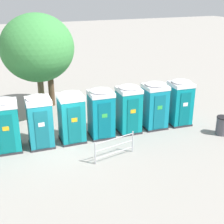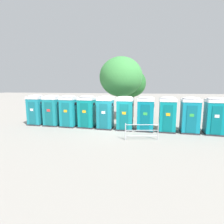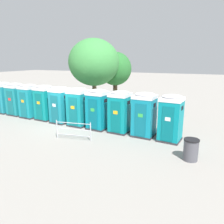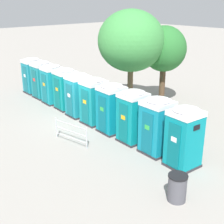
{
  "view_description": "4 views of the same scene",
  "coord_description": "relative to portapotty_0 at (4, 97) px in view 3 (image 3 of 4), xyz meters",
  "views": [
    {
      "loc": [
        -2.94,
        -13.43,
        7.07
      ],
      "look_at": [
        2.9,
        0.17,
        1.23
      ],
      "focal_mm": 50.0,
      "sensor_mm": 36.0,
      "label": 1
    },
    {
      "loc": [
        1.9,
        -12.71,
        3.33
      ],
      "look_at": [
        -0.24,
        0.33,
        1.3
      ],
      "focal_mm": 28.0,
      "sensor_mm": 36.0,
      "label": 2
    },
    {
      "loc": [
        8.73,
        -11.64,
        4.33
      ],
      "look_at": [
        3.29,
        0.15,
        1.2
      ],
      "focal_mm": 35.0,
      "sensor_mm": 36.0,
      "label": 3
    },
    {
      "loc": [
        13.32,
        -9.78,
        6.46
      ],
      "look_at": [
        2.3,
        0.2,
        1.06
      ],
      "focal_mm": 50.0,
      "sensor_mm": 36.0,
      "label": 4
    }
  ],
  "objects": [
    {
      "name": "portapotty_0",
      "position": [
        0.0,
        0.0,
        0.0
      ],
      "size": [
        1.21,
        1.24,
        2.54
      ],
      "color": "#2D2D33",
      "rests_on": "ground"
    },
    {
      "name": "portapotty_4",
      "position": [
        6.09,
        -0.43,
        0.0
      ],
      "size": [
        1.23,
        1.26,
        2.54
      ],
      "color": "#2D2D33",
      "rests_on": "ground"
    },
    {
      "name": "portapotty_6",
      "position": [
        9.13,
        -0.57,
        -0.0
      ],
      "size": [
        1.29,
        1.28,
        2.54
      ],
      "color": "#2D2D33",
      "rests_on": "ground"
    },
    {
      "name": "ground_plane",
      "position": [
        6.83,
        -0.73,
        -1.28
      ],
      "size": [
        120.0,
        120.0,
        0.0
      ],
      "primitive_type": "plane",
      "color": "gray"
    },
    {
      "name": "street_tree_1",
      "position": [
        6.87,
        3.05,
        2.8
      ],
      "size": [
        4.0,
        4.0,
        5.95
      ],
      "color": "brown",
      "rests_on": "ground"
    },
    {
      "name": "portapotty_7",
      "position": [
        10.66,
        -0.6,
        0.0
      ],
      "size": [
        1.23,
        1.26,
        2.54
      ],
      "color": "#2D2D33",
      "rests_on": "ground"
    },
    {
      "name": "event_barrier",
      "position": [
        8.86,
        -2.9,
        -0.72
      ],
      "size": [
        2.03,
        0.41,
        1.05
      ],
      "color": "#B7B7BC",
      "rests_on": "ground"
    },
    {
      "name": "trash_can",
      "position": [
        14.97,
        -2.86,
        -0.79
      ],
      "size": [
        0.67,
        0.67,
        0.97
      ],
      "color": "#4C4C54",
      "rests_on": "ground"
    },
    {
      "name": "portapotty_5",
      "position": [
        7.61,
        -0.49,
        -0.0
      ],
      "size": [
        1.25,
        1.24,
        2.54
      ],
      "color": "#2D2D33",
      "rests_on": "ground"
    },
    {
      "name": "portapotty_9",
      "position": [
        13.7,
        -0.8,
        0.0
      ],
      "size": [
        1.26,
        1.3,
        2.54
      ],
      "color": "#2D2D33",
      "rests_on": "ground"
    },
    {
      "name": "portapotty_8",
      "position": [
        12.18,
        -0.67,
        -0.0
      ],
      "size": [
        1.29,
        1.27,
        2.54
      ],
      "color": "#2D2D33",
      "rests_on": "ground"
    },
    {
      "name": "portapotty_2",
      "position": [
        3.04,
        -0.24,
        -0.0
      ],
      "size": [
        1.29,
        1.28,
        2.54
      ],
      "color": "#2D2D33",
      "rests_on": "ground"
    },
    {
      "name": "portapotty_3",
      "position": [
        4.57,
        -0.25,
        -0.0
      ],
      "size": [
        1.33,
        1.3,
        2.54
      ],
      "color": "#2D2D33",
      "rests_on": "ground"
    },
    {
      "name": "portapotty_1",
      "position": [
        1.52,
        -0.1,
        -0.0
      ],
      "size": [
        1.27,
        1.25,
        2.54
      ],
      "color": "#2D2D33",
      "rests_on": "ground"
    },
    {
      "name": "street_tree_0",
      "position": [
        7.86,
        4.99,
        2.23
      ],
      "size": [
        2.76,
        2.76,
        4.96
      ],
      "color": "#4C3826",
      "rests_on": "ground"
    }
  ]
}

